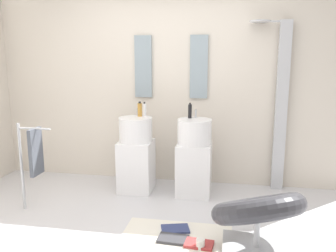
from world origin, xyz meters
The scene contains 17 objects.
ground_plane centered at (0.00, 0.00, -0.02)m, with size 4.80×3.60×0.04m, color silver.
rear_partition centered at (0.00, 1.65, 1.30)m, with size 4.80×0.10×2.60m, color beige.
pedestal_sink_left centered at (-0.36, 1.16, 0.46)m, with size 0.40×0.40×1.02m.
pedestal_sink_right centered at (0.36, 1.16, 0.46)m, with size 0.40×0.40×1.02m.
vanity_mirror_left centered at (-0.36, 1.58, 1.50)m, with size 0.22×0.03×0.78m, color #8C9EA8.
vanity_mirror_right centered at (0.36, 1.58, 1.50)m, with size 0.22×0.03×0.78m, color #8C9EA8.
shower_column centered at (1.35, 1.53, 1.08)m, with size 0.49×0.24×2.05m.
lounge_chair centered at (1.01, -0.05, 0.35)m, with size 1.07×1.07×0.65m.
towel_rack centered at (-1.27, 0.42, 0.63)m, with size 0.37×0.22×0.95m.
area_rug centered at (0.31, 0.04, 0.01)m, with size 1.01×0.71×0.01m, color white.
magazine_navy centered at (0.28, 0.21, 0.02)m, with size 0.26×0.18×0.02m, color navy.
magazine_charcoal centered at (0.29, 0.02, 0.02)m, with size 0.27×0.18×0.02m, color #38383D.
magazine_red centered at (0.53, -0.03, 0.02)m, with size 0.25×0.16×0.03m, color #B73838.
coffee_mug centered at (0.55, -0.08, 0.05)m, with size 0.08×0.08×0.08m, color white.
soap_bottle_amber centered at (-0.32, 1.25, 1.00)m, with size 0.05×0.05×0.18m.
soap_bottle_black centered at (0.29, 1.24, 1.00)m, with size 0.04×0.04×0.18m.
soap_bottle_white centered at (-0.27, 1.26, 1.00)m, with size 0.04×0.04×0.18m.
Camera 1 is at (0.76, -2.86, 1.64)m, focal length 37.73 mm.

